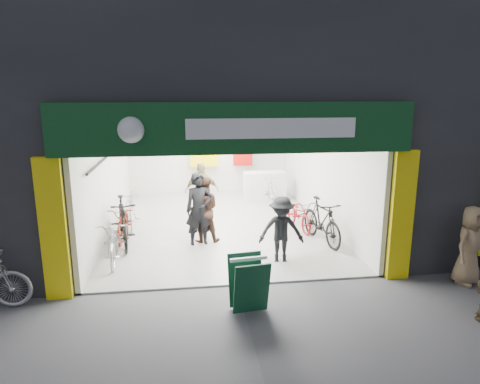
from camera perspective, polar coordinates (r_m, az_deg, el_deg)
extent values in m
plane|color=#56565B|center=(8.48, -0.46, -12.42)|extent=(60.00, 60.00, 0.00)
cube|color=#232326|center=(12.90, 1.21, 22.52)|extent=(16.00, 10.00, 4.50)
cube|color=#232326|center=(13.51, -27.33, 3.59)|extent=(5.00, 10.00, 3.50)
cube|color=#232326|center=(14.50, 21.11, 4.75)|extent=(6.00, 10.00, 3.50)
cube|color=#9E9E99|center=(12.18, -2.85, -4.22)|extent=(6.00, 8.00, 0.04)
cube|color=silver|center=(15.84, -4.21, 5.70)|extent=(6.00, 0.20, 3.20)
cube|color=silver|center=(11.93, -17.22, 2.65)|extent=(0.10, 8.00, 3.20)
cube|color=silver|center=(12.40, 10.80, 3.39)|extent=(0.10, 8.00, 3.20)
cube|color=white|center=(11.63, -3.04, 11.15)|extent=(6.00, 8.00, 0.10)
cube|color=black|center=(7.75, -0.60, 10.87)|extent=(6.00, 0.30, 0.30)
cube|color=#0C3715|center=(7.55, -0.38, 8.52)|extent=(6.40, 0.25, 0.90)
cube|color=white|center=(7.51, 4.35, 8.46)|extent=(3.00, 0.02, 0.35)
cube|color=#FFEC0D|center=(8.21, -23.62, -4.69)|extent=(0.45, 0.12, 2.60)
cube|color=#FFEC0D|center=(8.94, 20.75, -3.02)|extent=(0.45, 0.12, 2.60)
cylinder|color=black|center=(11.24, -17.22, 4.62)|extent=(0.06, 5.00, 0.06)
cube|color=silver|center=(14.69, 3.29, 0.76)|extent=(1.40, 0.60, 1.00)
cube|color=white|center=(8.84, -1.50, 10.06)|extent=(1.30, 0.35, 0.04)
cube|color=white|center=(10.63, -2.58, 10.58)|extent=(1.30, 0.35, 0.04)
cube|color=white|center=(12.43, -3.35, 10.96)|extent=(1.30, 0.35, 0.04)
cube|color=white|center=(14.22, -3.93, 11.24)|extent=(1.30, 0.35, 0.04)
imported|color=#A9A9AE|center=(9.89, -16.34, -6.10)|extent=(0.78, 1.90, 0.97)
imported|color=black|center=(10.74, -15.36, -3.89)|extent=(0.94, 2.05, 1.19)
imported|color=maroon|center=(11.26, -15.28, -3.89)|extent=(0.59, 1.70, 0.89)
imported|color=#A9A9AE|center=(12.21, -14.21, -2.12)|extent=(0.63, 1.77, 1.04)
imported|color=black|center=(10.73, 10.85, -3.85)|extent=(0.84, 1.93, 1.12)
imported|color=maroon|center=(11.72, 7.90, -2.95)|extent=(0.73, 1.68, 0.86)
imported|color=#ACACB1|center=(14.33, 3.57, 0.41)|extent=(0.76, 1.70, 0.99)
imported|color=black|center=(10.31, -5.47, -2.38)|extent=(0.73, 0.54, 1.81)
imported|color=#3B251B|center=(10.56, -4.94, -2.40)|extent=(0.84, 0.67, 1.67)
imported|color=black|center=(9.29, 5.53, -5.13)|extent=(1.04, 0.69, 1.50)
imported|color=olive|center=(12.56, -5.10, 0.16)|extent=(0.99, 0.41, 1.68)
imported|color=#9A7D59|center=(9.42, 28.33, -6.26)|extent=(0.90, 0.76, 1.56)
cube|color=#104025|center=(7.25, 1.58, -12.77)|extent=(0.63, 0.30, 0.92)
cube|color=#104025|center=(7.59, 0.73, -11.51)|extent=(0.63, 0.30, 0.92)
cube|color=white|center=(7.23, 1.16, -8.91)|extent=(0.64, 0.13, 0.05)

